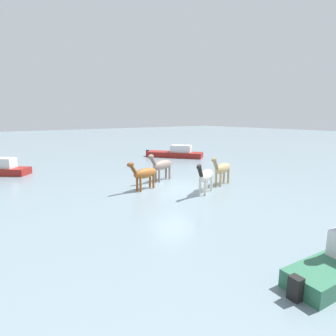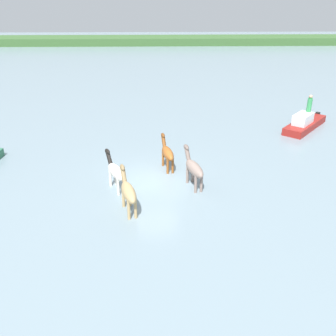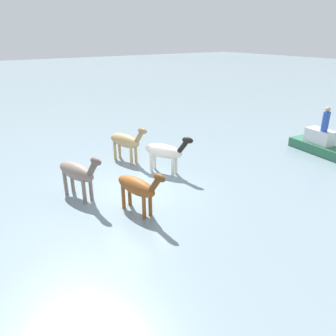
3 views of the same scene
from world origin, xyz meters
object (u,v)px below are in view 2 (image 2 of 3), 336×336
horse_lead (116,171)px  horse_gray_outer (128,192)px  horse_dun_straggler (194,168)px  person_boatman_standing (310,104)px  boat_tender_starboard (304,124)px  horse_dark_mare (167,153)px

horse_lead → horse_gray_outer: bearing=173.2°
horse_lead → horse_gray_outer: size_ratio=0.93×
horse_dun_straggler → person_boatman_standing: 12.17m
horse_gray_outer → boat_tender_starboard: horse_gray_outer is taller
boat_tender_starboard → person_boatman_standing: (0.19, 0.14, 1.43)m
horse_lead → horse_dun_straggler: size_ratio=0.92×
horse_dark_mare → horse_gray_outer: size_ratio=0.95×
horse_lead → boat_tender_starboard: size_ratio=0.49×
boat_tender_starboard → person_boatman_standing: 1.45m
horse_dark_mare → horse_gray_outer: horse_gray_outer is taller
horse_lead → boat_tender_starboard: 14.97m
horse_lead → person_boatman_standing: (12.47, 8.68, 0.78)m
horse_lead → boat_tender_starboard: (12.28, 8.54, -0.65)m
horse_gray_outer → person_boatman_standing: bearing=-64.3°
horse_dun_straggler → person_boatman_standing: person_boatman_standing is taller
horse_dark_mare → person_boatman_standing: 11.84m
horse_dark_mare → boat_tender_starboard: 11.59m
horse_gray_outer → person_boatman_standing: 15.93m
horse_dark_mare → horse_dun_straggler: (1.25, -2.08, 0.07)m
horse_gray_outer → horse_dark_mare: bearing=-39.3°
horse_dun_straggler → person_boatman_standing: size_ratio=1.97×
horse_gray_outer → boat_tender_starboard: size_ratio=0.52×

